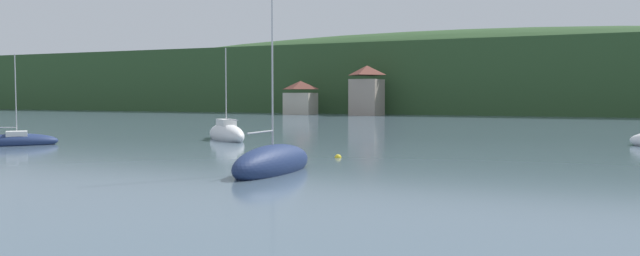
{
  "coord_description": "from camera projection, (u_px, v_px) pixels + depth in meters",
  "views": [
    {
      "loc": [
        10.33,
        23.88,
        3.48
      ],
      "look_at": [
        0.0,
        47.33,
        2.09
      ],
      "focal_mm": 34.39,
      "sensor_mm": 36.0,
      "label": 1
    }
  ],
  "objects": [
    {
      "name": "wooded_hillside",
      "position": [
        484.0,
        86.0,
        136.77
      ],
      "size": [
        352.0,
        62.61,
        28.67
      ],
      "color": "#2D4C28",
      "rests_on": "ground_plane"
    },
    {
      "name": "sailboat_far_5",
      "position": [
        226.0,
        134.0,
        47.43
      ],
      "size": [
        6.26,
        5.68,
        7.58
      ],
      "rotation": [
        0.0,
        0.0,
        2.44
      ],
      "color": "white",
      "rests_on": "ground_plane"
    },
    {
      "name": "mooring_buoy_near",
      "position": [
        338.0,
        158.0,
        33.94
      ],
      "size": [
        0.38,
        0.38,
        0.38
      ],
      "primitive_type": "sphere",
      "color": "yellow",
      "rests_on": "ground_plane"
    },
    {
      "name": "shore_building_west",
      "position": [
        301.0,
        98.0,
        109.04
      ],
      "size": [
        5.25,
        4.47,
        5.97
      ],
      "color": "#BCB29E",
      "rests_on": "ground_plane"
    },
    {
      "name": "sailboat_mid_7",
      "position": [
        17.0,
        141.0,
        42.33
      ],
      "size": [
        4.77,
        5.13,
        6.62
      ],
      "rotation": [
        0.0,
        0.0,
        0.86
      ],
      "color": "navy",
      "rests_on": "ground_plane"
    },
    {
      "name": "shore_building_westcentral",
      "position": [
        367.0,
        91.0,
        104.58
      ],
      "size": [
        4.93,
        5.72,
        8.5
      ],
      "color": "gray",
      "rests_on": "ground_plane"
    },
    {
      "name": "sailboat_mid_1",
      "position": [
        273.0,
        164.0,
        27.47
      ],
      "size": [
        1.96,
        6.46,
        9.82
      ],
      "rotation": [
        0.0,
        0.0,
        1.58
      ],
      "color": "navy",
      "rests_on": "ground_plane"
    }
  ]
}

